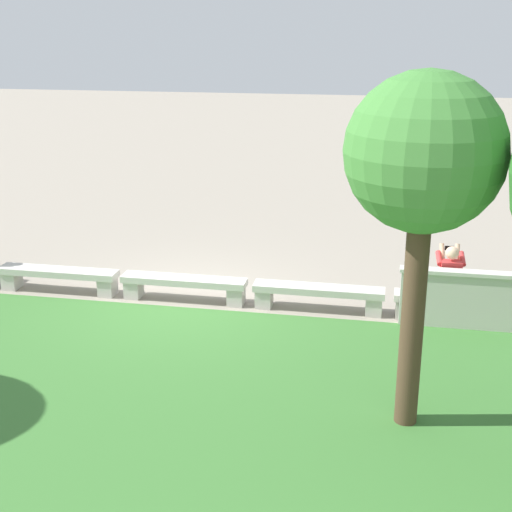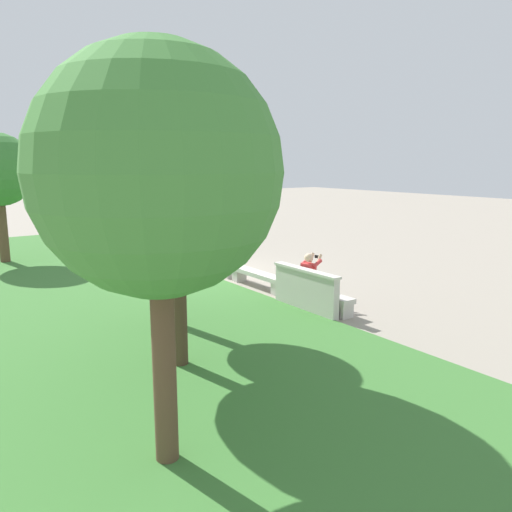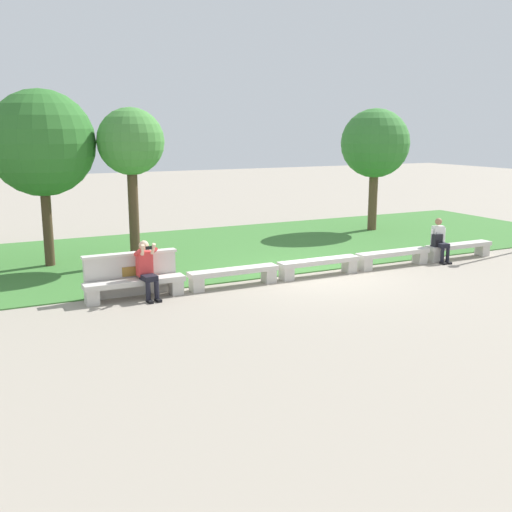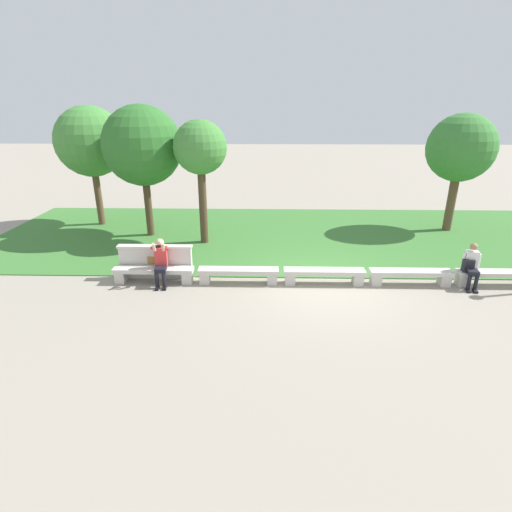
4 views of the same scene
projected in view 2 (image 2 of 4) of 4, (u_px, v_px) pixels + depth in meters
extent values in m
plane|color=gray|center=(214.00, 272.00, 16.15)|extent=(80.00, 80.00, 0.00)
cube|color=#3D7533|center=(76.00, 292.00, 13.66)|extent=(24.07, 8.00, 0.03)
cube|color=beige|center=(316.00, 292.00, 12.16)|extent=(2.29, 0.40, 0.12)
cube|color=beige|center=(344.00, 311.00, 11.42)|extent=(0.28, 0.34, 0.33)
cube|color=beige|center=(291.00, 293.00, 12.97)|extent=(0.28, 0.34, 0.33)
cube|color=beige|center=(258.00, 274.00, 14.12)|extent=(2.29, 0.40, 0.12)
cube|color=beige|center=(279.00, 289.00, 13.38)|extent=(0.28, 0.34, 0.33)
cube|color=beige|center=(239.00, 276.00, 14.94)|extent=(0.28, 0.34, 0.33)
cube|color=beige|center=(214.00, 260.00, 16.08)|extent=(2.29, 0.40, 0.12)
cube|color=beige|center=(230.00, 273.00, 15.34)|extent=(0.28, 0.34, 0.33)
cube|color=beige|center=(200.00, 262.00, 16.90)|extent=(0.28, 0.34, 0.33)
cube|color=beige|center=(180.00, 250.00, 18.04)|extent=(2.29, 0.40, 0.12)
cube|color=beige|center=(192.00, 260.00, 17.31)|extent=(0.28, 0.34, 0.33)
cube|color=beige|center=(168.00, 252.00, 18.86)|extent=(0.28, 0.34, 0.33)
cube|color=beige|center=(152.00, 241.00, 20.00)|extent=(2.29, 0.40, 0.12)
cube|color=beige|center=(163.00, 250.00, 19.27)|extent=(0.28, 0.34, 0.33)
cube|color=beige|center=(143.00, 243.00, 20.82)|extent=(0.28, 0.34, 0.33)
cube|color=beige|center=(305.00, 291.00, 11.95)|extent=(2.11, 0.18, 0.95)
cube|color=beige|center=(306.00, 270.00, 11.85)|extent=(2.17, 0.24, 0.06)
cube|color=olive|center=(309.00, 286.00, 11.98)|extent=(0.44, 0.02, 0.22)
cube|color=black|center=(324.00, 302.00, 12.64)|extent=(0.12, 0.25, 0.06)
cylinder|color=black|center=(322.00, 294.00, 12.56)|extent=(0.11, 0.11, 0.42)
cube|color=black|center=(318.00, 300.00, 12.79)|extent=(0.12, 0.25, 0.06)
cylinder|color=black|center=(316.00, 293.00, 12.70)|extent=(0.11, 0.11, 0.42)
cube|color=black|center=(314.00, 284.00, 12.46)|extent=(0.34, 0.45, 0.12)
cube|color=#D83838|center=(308.00, 275.00, 12.26)|extent=(0.36, 0.25, 0.56)
sphere|color=beige|center=(309.00, 258.00, 12.18)|extent=(0.22, 0.22, 0.22)
cylinder|color=#D83838|center=(317.00, 264.00, 12.13)|extent=(0.12, 0.32, 0.21)
cylinder|color=beige|center=(319.00, 259.00, 12.25)|extent=(0.08, 0.18, 0.27)
cylinder|color=#D83838|center=(306.00, 261.00, 12.41)|extent=(0.12, 0.32, 0.21)
cylinder|color=beige|center=(312.00, 258.00, 12.44)|extent=(0.12, 0.20, 0.27)
cube|color=black|center=(317.00, 257.00, 12.37)|extent=(0.15, 0.03, 0.08)
cube|color=black|center=(172.00, 252.00, 19.52)|extent=(0.13, 0.23, 0.06)
cylinder|color=black|center=(171.00, 247.00, 19.45)|extent=(0.10, 0.10, 0.42)
cube|color=black|center=(171.00, 252.00, 19.68)|extent=(0.13, 0.23, 0.06)
cylinder|color=black|center=(169.00, 247.00, 19.61)|extent=(0.10, 0.10, 0.42)
cube|color=black|center=(165.00, 240.00, 19.40)|extent=(0.33, 0.43, 0.12)
cube|color=silver|center=(159.00, 234.00, 19.25)|extent=(0.34, 0.24, 0.52)
sphere|color=#9E7051|center=(159.00, 224.00, 19.18)|extent=(0.20, 0.20, 0.20)
cylinder|color=silver|center=(161.00, 236.00, 19.10)|extent=(0.08, 0.08, 0.48)
cylinder|color=silver|center=(158.00, 235.00, 19.44)|extent=(0.08, 0.08, 0.48)
cube|color=black|center=(162.00, 238.00, 19.24)|extent=(0.28, 0.20, 0.36)
cube|color=black|center=(165.00, 239.00, 19.32)|extent=(0.20, 0.06, 0.16)
torus|color=black|center=(162.00, 233.00, 19.20)|extent=(0.10, 0.02, 0.10)
cylinder|color=brown|center=(2.00, 227.00, 17.50)|extent=(0.33, 0.33, 2.50)
cylinder|color=#4C3826|center=(166.00, 259.00, 10.75)|extent=(0.28, 0.28, 2.89)
sphere|color=#428438|center=(163.00, 165.00, 10.38)|extent=(1.84, 1.84, 1.84)
cylinder|color=brown|center=(164.00, 358.00, 5.73)|extent=(0.27, 0.27, 2.59)
sphere|color=#428438|center=(157.00, 172.00, 5.34)|extent=(2.74, 2.74, 2.74)
cylinder|color=#4C3826|center=(179.00, 295.00, 8.54)|extent=(0.27, 0.27, 2.54)
sphere|color=#2D6B28|center=(175.00, 169.00, 8.14)|extent=(2.87, 2.87, 2.87)
cylinder|color=black|center=(130.00, 207.00, 21.78)|extent=(0.10, 0.10, 3.18)
sphere|color=white|center=(128.00, 167.00, 21.46)|extent=(0.28, 0.28, 0.28)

